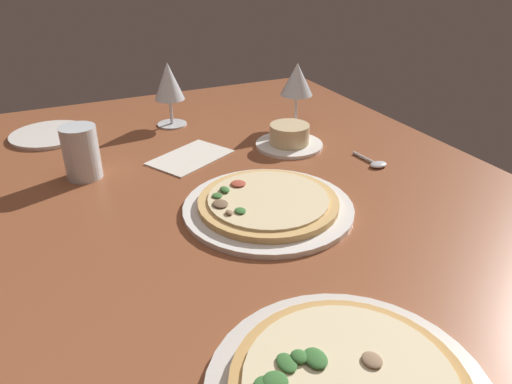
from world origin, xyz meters
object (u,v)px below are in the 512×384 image
Objects in this scene: pizza_main at (268,205)px; water_glass at (82,155)px; spoon at (375,163)px; wine_glass_near at (297,81)px; wine_glass_far at (169,83)px; paper_menu at (191,157)px; ramekin_on_saucer at (289,138)px; side_plate at (50,135)px.

water_glass is at bearing -135.42° from pizza_main.
wine_glass_near is at bearing -173.01° from spoon.
wine_glass_far reaches higher than paper_menu.
spoon is (20.39, 34.65, 0.31)cm from paper_menu.
paper_menu is (-27.94, -5.21, -1.00)cm from pizza_main.
water_glass is 1.14× the size of spoon.
paper_menu is at bearing -6.55° from wine_glass_far.
wine_glass_far is at bearing -141.66° from ramekin_on_saucer.
water_glass is (8.17, -53.54, -6.88)cm from wine_glass_near.
pizza_main is 51.34cm from wine_glass_far.
pizza_main is 39.51cm from water_glass.
wine_glass_near is at bearing 144.39° from pizza_main.
ramekin_on_saucer is 0.83× the size of side_plate.
water_glass is (-28.03, -27.62, 3.63)cm from pizza_main.
wine_glass_near is at bearing 144.93° from ramekin_on_saucer.
paper_menu is (0.08, 22.40, -4.63)cm from water_glass.
water_glass is at bearing -81.32° from wine_glass_near.
wine_glass_near is at bearing 98.68° from water_glass.
side_plate is at bearing -108.10° from wine_glass_near.
ramekin_on_saucer is 1.66× the size of spoon.
wine_glass_far reaches higher than spoon.
ramekin_on_saucer is (-24.55, 17.75, 1.01)cm from pizza_main.
spoon is at bearing 52.29° from side_plate.
spoon is (47.64, 61.62, 0.01)cm from side_plate.
spoon is at bearing 70.26° from water_glass.
pizza_main is 30.31cm from ramekin_on_saucer.
paper_menu is at bearing -98.40° from ramekin_on_saucer.
water_glass is 27.88cm from side_plate.
pizza_main is 63.89cm from side_plate.
spoon reaches higher than side_plate.
wine_glass_far is 0.86× the size of side_plate.
side_plate is at bearing -149.75° from pizza_main.
water_glass reaches higher than spoon.
water_glass reaches higher than pizza_main.
spoon is at bearing 36.86° from wine_glass_far.
wine_glass_near is 62.15cm from side_plate.
wine_glass_far is at bearing -176.99° from pizza_main.
side_plate is (-27.16, -4.56, -4.33)cm from water_glass.
ramekin_on_saucer reaches higher than pizza_main.
wine_glass_far is 1.50× the size of water_glass.
pizza_main is 28.44cm from paper_menu.
ramekin_on_saucer is at bearing 85.62° from water_glass.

